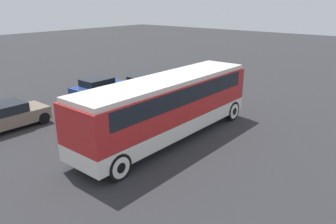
{
  "coord_description": "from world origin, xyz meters",
  "views": [
    {
      "loc": [
        -11.75,
        -9.8,
        6.64
      ],
      "look_at": [
        0.0,
        0.0,
        1.42
      ],
      "focal_mm": 35.0,
      "sensor_mm": 36.0,
      "label": 1
    }
  ],
  "objects_px": {
    "parked_car_far": "(146,85)",
    "parked_car_mid": "(6,116)",
    "parked_car_near": "(99,87)",
    "tour_bus": "(169,102)"
  },
  "relations": [
    {
      "from": "parked_car_near",
      "to": "parked_car_mid",
      "type": "xyz_separation_m",
      "value": [
        -7.46,
        -1.43,
        0.07
      ]
    },
    {
      "from": "parked_car_mid",
      "to": "parked_car_far",
      "type": "bearing_deg",
      "value": -6.85
    },
    {
      "from": "tour_bus",
      "to": "parked_car_mid",
      "type": "bearing_deg",
      "value": 121.6
    },
    {
      "from": "parked_car_near",
      "to": "parked_car_mid",
      "type": "distance_m",
      "value": 7.6
    },
    {
      "from": "parked_car_near",
      "to": "parked_car_mid",
      "type": "height_order",
      "value": "parked_car_mid"
    },
    {
      "from": "parked_car_near",
      "to": "tour_bus",
      "type": "bearing_deg",
      "value": -107.14
    },
    {
      "from": "parked_car_near",
      "to": "parked_car_far",
      "type": "xyz_separation_m",
      "value": [
        2.26,
        -2.6,
        0.08
      ]
    },
    {
      "from": "tour_bus",
      "to": "parked_car_mid",
      "type": "relative_size",
      "value": 2.54
    },
    {
      "from": "parked_car_far",
      "to": "parked_car_mid",
      "type": "bearing_deg",
      "value": 173.15
    },
    {
      "from": "tour_bus",
      "to": "parked_car_near",
      "type": "bearing_deg",
      "value": 72.86
    }
  ]
}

